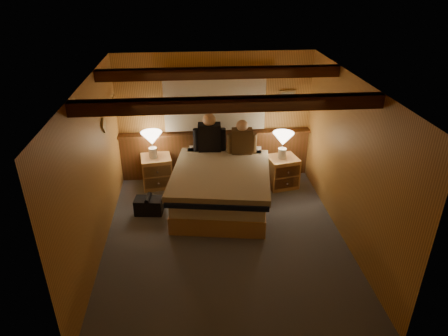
{
  "coord_description": "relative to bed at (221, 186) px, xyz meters",
  "views": [
    {
      "loc": [
        -0.45,
        -4.97,
        3.72
      ],
      "look_at": [
        0.02,
        0.4,
        0.99
      ],
      "focal_mm": 32.0,
      "sensor_mm": 36.0,
      "label": 1
    }
  ],
  "objects": [
    {
      "name": "lamp_left",
      "position": [
        -1.19,
        0.76,
        0.58
      ],
      "size": [
        0.38,
        0.38,
        0.49
      ],
      "color": "white",
      "rests_on": "nightstand_left"
    },
    {
      "name": "wall_front",
      "position": [
        -0.03,
        -3.07,
        0.84
      ],
      "size": [
        3.6,
        0.0,
        3.6
      ],
      "primitive_type": "plane",
      "rotation": [
        -1.57,
        0.0,
        0.0
      ],
      "color": "gold",
      "rests_on": "floor"
    },
    {
      "name": "framed_print",
      "position": [
        1.32,
        1.11,
        1.19
      ],
      "size": [
        0.3,
        0.04,
        0.25
      ],
      "color": "tan",
      "rests_on": "wall_back"
    },
    {
      "name": "lamp_right",
      "position": [
        1.15,
        0.54,
        0.57
      ],
      "size": [
        0.38,
        0.38,
        0.5
      ],
      "color": "white",
      "rests_on": "nightstand_right"
    },
    {
      "name": "nightstand_right",
      "position": [
        1.18,
        0.55,
        -0.07
      ],
      "size": [
        0.62,
        0.58,
        0.58
      ],
      "rotation": [
        0.0,
        0.0,
        0.21
      ],
      "color": "tan",
      "rests_on": "floor"
    },
    {
      "name": "curtain_window",
      "position": [
        -0.03,
        1.06,
        1.16
      ],
      "size": [
        2.18,
        0.09,
        1.11
      ],
      "color": "#492B12",
      "rests_on": "wall_back"
    },
    {
      "name": "duffel_bag",
      "position": [
        -1.24,
        -0.18,
        -0.22
      ],
      "size": [
        0.48,
        0.32,
        0.33
      ],
      "rotation": [
        0.0,
        0.0,
        -0.11
      ],
      "color": "black",
      "rests_on": "floor"
    },
    {
      "name": "wainscot",
      "position": [
        -0.03,
        1.07,
        0.12
      ],
      "size": [
        3.6,
        0.23,
        0.94
      ],
      "color": "brown",
      "rests_on": "wall_back"
    },
    {
      "name": "ceiling_beams",
      "position": [
        -0.03,
        -0.82,
        1.95
      ],
      "size": [
        3.6,
        1.65,
        0.16
      ],
      "color": "#492B12",
      "rests_on": "ceiling"
    },
    {
      "name": "floor",
      "position": [
        -0.03,
        -0.97,
        -0.36
      ],
      "size": [
        4.2,
        4.2,
        0.0
      ],
      "primitive_type": "plane",
      "color": "#4F545E",
      "rests_on": "ground"
    },
    {
      "name": "coat_rail",
      "position": [
        -1.75,
        0.61,
        1.31
      ],
      "size": [
        0.05,
        0.55,
        0.24
      ],
      "color": "white",
      "rests_on": "wall_left"
    },
    {
      "name": "bed",
      "position": [
        0.0,
        0.0,
        0.0
      ],
      "size": [
        1.86,
        2.26,
        0.7
      ],
      "rotation": [
        0.0,
        0.0,
        -0.16
      ],
      "color": "tan",
      "rests_on": "floor"
    },
    {
      "name": "person_right",
      "position": [
        0.42,
        0.6,
        0.59
      ],
      "size": [
        0.54,
        0.23,
        0.65
      ],
      "rotation": [
        0.0,
        0.0,
        -0.06
      ],
      "color": "#513B20",
      "rests_on": "bed"
    },
    {
      "name": "person_left",
      "position": [
        -0.15,
        0.77,
        0.62
      ],
      "size": [
        0.6,
        0.25,
        0.73
      ],
      "rotation": [
        0.0,
        0.0,
        -0.05
      ],
      "color": "black",
      "rests_on": "bed"
    },
    {
      "name": "wall_right",
      "position": [
        1.77,
        -0.97,
        0.84
      ],
      "size": [
        0.0,
        4.2,
        4.2
      ],
      "primitive_type": "plane",
      "rotation": [
        1.57,
        0.0,
        -1.57
      ],
      "color": "gold",
      "rests_on": "floor"
    },
    {
      "name": "nightstand_left",
      "position": [
        -1.15,
        0.77,
        -0.07
      ],
      "size": [
        0.6,
        0.56,
        0.59
      ],
      "rotation": [
        0.0,
        0.0,
        0.14
      ],
      "color": "tan",
      "rests_on": "floor"
    },
    {
      "name": "ceiling",
      "position": [
        -0.03,
        -0.97,
        2.04
      ],
      "size": [
        4.2,
        4.2,
        0.0
      ],
      "primitive_type": "plane",
      "rotation": [
        3.14,
        0.0,
        0.0
      ],
      "color": "tan",
      "rests_on": "wall_back"
    },
    {
      "name": "wall_back",
      "position": [
        -0.03,
        1.13,
        0.84
      ],
      "size": [
        3.6,
        0.0,
        3.6
      ],
      "primitive_type": "plane",
      "rotation": [
        1.57,
        0.0,
        0.0
      ],
      "color": "gold",
      "rests_on": "floor"
    },
    {
      "name": "wall_left",
      "position": [
        -1.83,
        -0.97,
        0.84
      ],
      "size": [
        0.0,
        4.2,
        4.2
      ],
      "primitive_type": "plane",
      "rotation": [
        1.57,
        0.0,
        1.57
      ],
      "color": "gold",
      "rests_on": "floor"
    }
  ]
}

